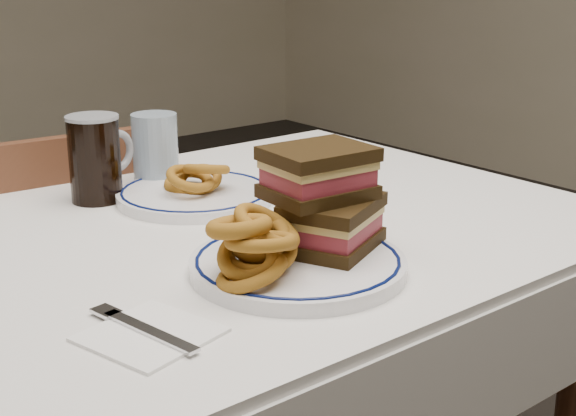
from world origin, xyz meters
TOP-DOWN VIEW (x-y plane):
  - dining_table at (0.00, 0.00)m, footprint 1.27×0.87m
  - chair_far at (0.00, 0.48)m, footprint 0.41×0.41m
  - main_plate at (0.03, -0.22)m, footprint 0.28×0.28m
  - reuben_sandwich at (0.08, -0.21)m, footprint 0.16×0.15m
  - onion_rings_main at (-0.04, -0.23)m, footprint 0.13×0.12m
  - ketchup_ramekin at (-0.00, -0.15)m, footprint 0.06×0.06m
  - beer_mug at (-0.03, 0.24)m, footprint 0.13×0.09m
  - water_glass at (0.10, 0.26)m, footprint 0.08×0.08m
  - far_plate at (0.10, 0.13)m, footprint 0.26×0.26m
  - onion_rings_far at (0.10, 0.13)m, footprint 0.12×0.12m
  - napkin_fork at (-0.21, -0.26)m, footprint 0.15×0.17m

SIDE VIEW (x-z plane):
  - chair_far at x=0.00m, z-range 0.04..0.87m
  - dining_table at x=0.00m, z-range 0.27..1.02m
  - napkin_fork at x=-0.21m, z-range 0.75..0.76m
  - far_plate at x=0.10m, z-range 0.75..0.77m
  - main_plate at x=0.03m, z-range 0.75..0.77m
  - ketchup_ramekin at x=0.00m, z-range 0.77..0.81m
  - onion_rings_far at x=0.10m, z-range 0.75..0.83m
  - onion_rings_main at x=-0.04m, z-range 0.75..0.86m
  - water_glass at x=0.10m, z-range 0.75..0.88m
  - beer_mug at x=-0.03m, z-range 0.75..0.90m
  - reuben_sandwich at x=0.08m, z-range 0.77..0.91m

